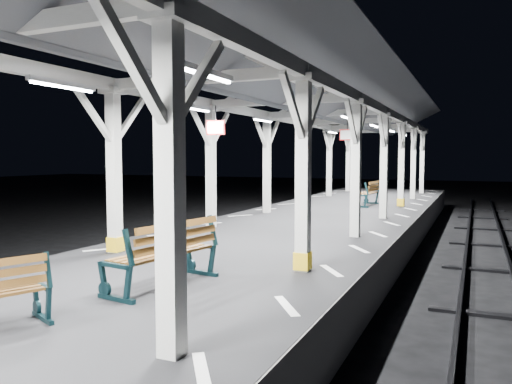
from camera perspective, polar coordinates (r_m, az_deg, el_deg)
The scene contains 7 objects.
ground at distance 8.17m, azimuth -13.65°, elevation -17.25°, with size 120.00×120.00×0.00m, color black.
platform at distance 8.00m, azimuth -13.71°, elevation -13.91°, with size 6.00×50.00×1.00m, color black.
hazard_stripes_left at distance 9.52m, azimuth -25.65°, elevation -8.15°, with size 1.00×48.00×0.01m, color silver.
hazard_stripes_right at distance 6.70m, azimuth 3.51°, elevation -12.85°, with size 1.00×48.00×0.01m, color silver.
canopy at distance 7.77m, azimuth -14.34°, elevation 15.92°, with size 5.40×49.00×4.65m.
bench_mid at distance 7.57m, azimuth -10.04°, elevation -6.73°, with size 0.97×1.96×1.02m.
bench_far at distance 20.38m, azimuth 12.77°, elevation -0.06°, with size 0.79×1.86×0.99m.
Camera 1 is at (4.68, -6.01, 2.95)m, focal length 35.00 mm.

